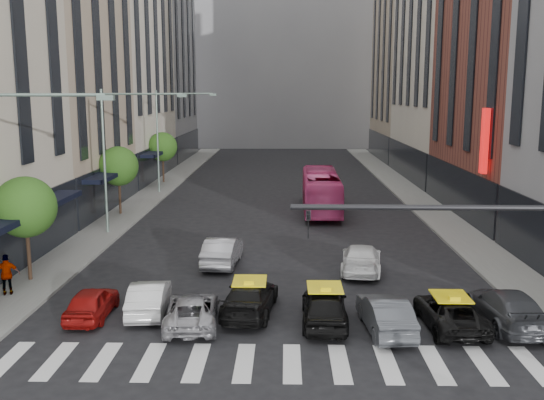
# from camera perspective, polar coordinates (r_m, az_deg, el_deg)

# --- Properties ---
(ground) EXTENTS (160.00, 160.00, 0.00)m
(ground) POSITION_cam_1_polar(r_m,az_deg,el_deg) (19.66, 0.11, -16.94)
(ground) COLOR black
(ground) RESTS_ON ground
(sidewalk_left) EXTENTS (3.00, 96.00, 0.15)m
(sidewalk_left) POSITION_cam_1_polar(r_m,az_deg,el_deg) (49.77, -12.52, -0.42)
(sidewalk_left) COLOR slate
(sidewalk_left) RESTS_ON ground
(sidewalk_right) EXTENTS (3.00, 96.00, 0.15)m
(sidewalk_right) POSITION_cam_1_polar(r_m,az_deg,el_deg) (49.60, 14.24, -0.52)
(sidewalk_right) COLOR slate
(sidewalk_right) RESTS_ON ground
(building_left_b) EXTENTS (8.00, 16.00, 24.00)m
(building_left_b) POSITION_cam_1_polar(r_m,az_deg,el_deg) (48.81, -20.09, 13.08)
(building_left_b) COLOR tan
(building_left_b) RESTS_ON ground
(building_left_c) EXTENTS (8.00, 20.00, 36.00)m
(building_left_c) POSITION_cam_1_polar(r_m,az_deg,el_deg) (66.47, -14.57, 17.61)
(building_left_c) COLOR beige
(building_left_c) RESTS_ON ground
(building_left_d) EXTENTS (8.00, 18.00, 30.00)m
(building_left_d) POSITION_cam_1_polar(r_m,az_deg,el_deg) (84.54, -10.90, 14.02)
(building_left_d) COLOR gray
(building_left_d) RESTS_ON ground
(building_right_b) EXTENTS (8.00, 18.00, 26.00)m
(building_right_b) POSITION_cam_1_polar(r_m,az_deg,el_deg) (47.70, 22.42, 14.23)
(building_right_b) COLOR brown
(building_right_b) RESTS_ON ground
(building_right_d) EXTENTS (8.00, 18.00, 28.00)m
(building_right_d) POSITION_cam_1_polar(r_m,az_deg,el_deg) (84.33, 13.01, 13.27)
(building_right_d) COLOR tan
(building_right_d) RESTS_ON ground
(building_far) EXTENTS (30.00, 10.00, 36.00)m
(building_far) POSITION_cam_1_polar(r_m,az_deg,el_deg) (102.92, 1.12, 15.13)
(building_far) COLOR gray
(building_far) RESTS_ON ground
(tree_near) EXTENTS (2.88, 2.88, 4.95)m
(tree_near) POSITION_cam_1_polar(r_m,az_deg,el_deg) (30.54, -22.20, -0.63)
(tree_near) COLOR black
(tree_near) RESTS_ON sidewalk_left
(tree_mid) EXTENTS (2.88, 2.88, 4.95)m
(tree_mid) POSITION_cam_1_polar(r_m,az_deg,el_deg) (45.49, -14.25, 3.10)
(tree_mid) COLOR black
(tree_mid) RESTS_ON sidewalk_left
(tree_far) EXTENTS (2.88, 2.88, 4.95)m
(tree_far) POSITION_cam_1_polar(r_m,az_deg,el_deg) (60.97, -10.26, 4.95)
(tree_far) COLOR black
(tree_far) RESTS_ON sidewalk_left
(streetlamp_mid) EXTENTS (5.38, 0.25, 9.00)m
(streetlamp_mid) POSITION_cam_1_polar(r_m,az_deg,el_deg) (39.05, -14.23, 5.32)
(streetlamp_mid) COLOR gray
(streetlamp_mid) RESTS_ON sidewalk_left
(streetlamp_far) EXTENTS (5.38, 0.25, 9.00)m
(streetlamp_far) POSITION_cam_1_polar(r_m,az_deg,el_deg) (54.60, -9.77, 6.75)
(streetlamp_far) COLOR gray
(streetlamp_far) RESTS_ON sidewalk_left
(liberty_sign) EXTENTS (0.30, 0.70, 4.00)m
(liberty_sign) POSITION_cam_1_polar(r_m,az_deg,el_deg) (39.57, 19.39, 5.26)
(liberty_sign) COLOR red
(liberty_sign) RESTS_ON ground
(car_red) EXTENTS (1.51, 3.70, 1.26)m
(car_red) POSITION_cam_1_polar(r_m,az_deg,el_deg) (25.68, -16.59, -9.22)
(car_red) COLOR maroon
(car_red) RESTS_ON ground
(car_white_front) EXTENTS (1.75, 4.15, 1.33)m
(car_white_front) POSITION_cam_1_polar(r_m,az_deg,el_deg) (25.61, -11.50, -8.96)
(car_white_front) COLOR silver
(car_white_front) RESTS_ON ground
(car_silver) EXTENTS (2.34, 4.43, 1.19)m
(car_silver) POSITION_cam_1_polar(r_m,az_deg,el_deg) (24.12, -7.58, -10.24)
(car_silver) COLOR #9D9CA1
(car_silver) RESTS_ON ground
(taxi_left) EXTENTS (2.41, 4.90, 1.37)m
(taxi_left) POSITION_cam_1_polar(r_m,az_deg,el_deg) (25.04, -2.11, -9.16)
(taxi_left) COLOR black
(taxi_left) RESTS_ON ground
(taxi_center) EXTENTS (1.87, 4.39, 1.48)m
(taxi_center) POSITION_cam_1_polar(r_m,az_deg,el_deg) (24.00, 4.97, -9.91)
(taxi_center) COLOR black
(taxi_center) RESTS_ON ground
(car_grey_mid) EXTENTS (1.81, 4.30, 1.38)m
(car_grey_mid) POSITION_cam_1_polar(r_m,az_deg,el_deg) (23.67, 10.62, -10.48)
(car_grey_mid) COLOR #414449
(car_grey_mid) RESTS_ON ground
(taxi_right) EXTENTS (2.24, 4.51, 1.23)m
(taxi_right) POSITION_cam_1_polar(r_m,az_deg,el_deg) (24.61, 16.40, -10.10)
(taxi_right) COLOR black
(taxi_right) RESTS_ON ground
(car_grey_curb) EXTENTS (2.13, 4.96, 1.42)m
(car_grey_curb) POSITION_cam_1_polar(r_m,az_deg,el_deg) (25.53, 21.25, -9.41)
(car_grey_curb) COLOR #393B40
(car_grey_curb) RESTS_ON ground
(car_row2_left) EXTENTS (1.89, 4.67, 1.51)m
(car_row2_left) POSITION_cam_1_polar(r_m,az_deg,el_deg) (31.96, -4.69, -4.78)
(car_row2_left) COLOR #9C9BA0
(car_row2_left) RESTS_ON ground
(car_row2_right) EXTENTS (2.58, 4.99, 1.38)m
(car_row2_right) POSITION_cam_1_polar(r_m,az_deg,el_deg) (31.01, 8.39, -5.44)
(car_row2_right) COLOR silver
(car_row2_right) RESTS_ON ground
(bus) EXTENTS (2.77, 11.20, 3.11)m
(bus) POSITION_cam_1_polar(r_m,az_deg,el_deg) (46.16, 4.63, 0.85)
(bus) COLOR #DF4187
(bus) RESTS_ON ground
(pedestrian_far) EXTENTS (1.16, 0.78, 1.83)m
(pedestrian_far) POSITION_cam_1_polar(r_m,az_deg,el_deg) (29.18, -23.68, -6.44)
(pedestrian_far) COLOR gray
(pedestrian_far) RESTS_ON sidewalk_left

